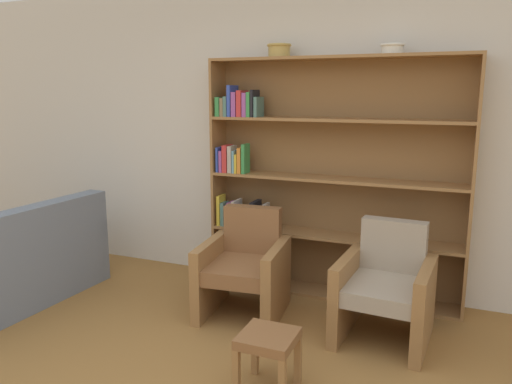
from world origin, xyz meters
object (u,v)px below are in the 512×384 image
(armchair_leather, at_px, (245,268))
(footstool, at_px, (268,345))
(bookshelf, at_px, (314,182))
(bowl_copper, at_px, (392,48))
(bowl_stoneware, at_px, (279,50))
(armchair_cushioned, at_px, (386,288))
(couch, at_px, (11,268))

(armchair_leather, bearing_deg, footstool, 114.68)
(bookshelf, xyz_separation_m, bowl_copper, (0.62, -0.03, 1.11))
(bowl_stoneware, distance_m, bowl_copper, 0.94)
(bookshelf, relative_size, bowl_copper, 11.89)
(bowl_stoneware, xyz_separation_m, bowl_copper, (0.94, 0.00, -0.02))
(bowl_copper, bearing_deg, armchair_cushioned, -78.50)
(couch, bearing_deg, armchair_leather, -70.81)
(bowl_copper, height_order, armchair_cushioned, bowl_copper)
(armchair_cushioned, bearing_deg, armchair_leather, 3.35)
(bowl_copper, relative_size, couch, 0.12)
(armchair_cushioned, bearing_deg, bowl_copper, -75.16)
(bowl_stoneware, relative_size, bowl_copper, 1.12)
(bookshelf, relative_size, bowl_stoneware, 10.64)
(armchair_leather, bearing_deg, bowl_copper, -154.39)
(footstool, bearing_deg, bookshelf, 97.01)
(bowl_copper, distance_m, armchair_leather, 2.10)
(bookshelf, height_order, armchair_leather, bookshelf)
(couch, xyz_separation_m, footstool, (2.52, -0.40, 0.00))
(footstool, bearing_deg, armchair_leather, 120.81)
(bowl_stoneware, xyz_separation_m, couch, (-2.00, -1.19, -1.83))
(armchair_cushioned, bearing_deg, couch, 13.94)
(bowl_stoneware, distance_m, footstool, 2.48)
(couch, distance_m, armchair_cushioned, 3.12)
(footstool, bearing_deg, armchair_cushioned, 60.72)
(bowl_copper, distance_m, footstool, 2.45)
(couch, xyz_separation_m, armchair_leather, (1.94, 0.57, 0.08))
(armchair_leather, height_order, armchair_cushioned, same)
(bowl_stoneware, relative_size, armchair_leather, 0.25)
(couch, bearing_deg, bowl_stoneware, -56.49)
(bowl_stoneware, height_order, armchair_leather, bowl_stoneware)
(bookshelf, height_order, couch, bookshelf)
(bowl_stoneware, bearing_deg, bowl_copper, 0.00)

